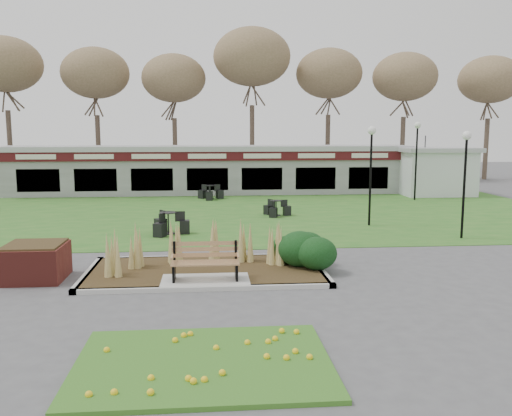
{
  "coord_description": "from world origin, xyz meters",
  "views": [
    {
      "loc": [
        0.14,
        -13.11,
        3.85
      ],
      "look_at": [
        1.43,
        2.0,
        1.66
      ],
      "focal_mm": 38.0,
      "sensor_mm": 36.0,
      "label": 1
    }
  ],
  "objects": [
    {
      "name": "bistro_set_c",
      "position": [
        3.1,
        10.81,
        0.25
      ],
      "size": [
        1.22,
        1.3,
        0.7
      ],
      "color": "black",
      "rests_on": "ground"
    },
    {
      "name": "brick_planter",
      "position": [
        -4.4,
        1.0,
        0.48
      ],
      "size": [
        1.5,
        1.5,
        0.95
      ],
      "color": "maroon",
      "rests_on": "ground"
    },
    {
      "name": "lamp_post_near_right",
      "position": [
        9.09,
        5.2,
        2.78
      ],
      "size": [
        0.32,
        0.32,
        3.82
      ],
      "color": "black",
      "rests_on": "ground"
    },
    {
      "name": "tree_backdrop",
      "position": [
        0.0,
        28.0,
        8.36
      ],
      "size": [
        47.24,
        5.24,
        10.36
      ],
      "color": "#47382B",
      "rests_on": "ground"
    },
    {
      "name": "park_bench",
      "position": [
        0.0,
        0.25,
        0.59
      ],
      "size": [
        1.7,
        0.66,
        0.93
      ],
      "color": "#8C5C3F",
      "rests_on": "ground"
    },
    {
      "name": "lamp_post_mid_right",
      "position": [
        6.55,
        8.04,
        2.91
      ],
      "size": [
        0.33,
        0.33,
        4.0
      ],
      "color": "black",
      "rests_on": "ground"
    },
    {
      "name": "ground",
      "position": [
        0.0,
        0.0,
        0.0
      ],
      "size": [
        100.0,
        100.0,
        0.0
      ],
      "primitive_type": "plane",
      "color": "#515154",
      "rests_on": "ground"
    },
    {
      "name": "bistro_set_b",
      "position": [
        -1.42,
        6.87,
        0.29
      ],
      "size": [
        1.38,
        1.54,
        0.82
      ],
      "color": "black",
      "rests_on": "ground"
    },
    {
      "name": "patio_umbrella",
      "position": [
        12.81,
        18.0,
        1.53
      ],
      "size": [
        2.54,
        2.56,
        2.41
      ],
      "color": "black",
      "rests_on": "ground"
    },
    {
      "name": "food_pavilion",
      "position": [
        0.0,
        19.96,
        1.48
      ],
      "size": [
        24.6,
        3.4,
        2.9
      ],
      "color": "gray",
      "rests_on": "ground"
    },
    {
      "name": "lamp_post_far_right",
      "position": [
        11.42,
        15.73,
        3.13
      ],
      "size": [
        0.36,
        0.36,
        4.29
      ],
      "color": "black",
      "rests_on": "ground"
    },
    {
      "name": "planting_bed",
      "position": [
        1.27,
        1.35,
        0.37
      ],
      "size": [
        6.75,
        3.4,
        1.27
      ],
      "color": "#372516",
      "rests_on": "ground"
    },
    {
      "name": "car_silver",
      "position": [
        -13.15,
        25.09,
        0.71
      ],
      "size": [
        4.52,
        3.27,
        1.43
      ],
      "primitive_type": "imported",
      "rotation": [
        0.0,
        0.0,
        2.0
      ],
      "color": "#B1B1B6",
      "rests_on": "ground"
    },
    {
      "name": "bistro_set_d",
      "position": [
        0.16,
        17.0,
        0.28
      ],
      "size": [
        1.46,
        1.35,
        0.78
      ],
      "color": "black",
      "rests_on": "ground"
    },
    {
      "name": "lawn",
      "position": [
        0.0,
        12.0,
        0.01
      ],
      "size": [
        34.0,
        16.0,
        0.02
      ],
      "primitive_type": "cube",
      "color": "#296921",
      "rests_on": "ground"
    },
    {
      "name": "service_hut",
      "position": [
        13.5,
        18.0,
        1.45
      ],
      "size": [
        4.4,
        3.4,
        2.83
      ],
      "color": "silver",
      "rests_on": "ground"
    },
    {
      "name": "flower_bed",
      "position": [
        0.0,
        -4.6,
        0.07
      ],
      "size": [
        4.2,
        3.0,
        0.16
      ],
      "color": "#3A6F1F",
      "rests_on": "ground"
    }
  ]
}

